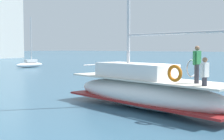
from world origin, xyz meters
name	(u,v)px	position (x,y,z in m)	size (l,w,h in m)	color
ground_plane	(174,109)	(0.00, 0.00, 0.00)	(400.00, 400.00, 0.00)	#38607A
main_sailboat	(144,90)	(-0.60, 1.29, 0.91)	(4.55, 9.89, 13.01)	white
moored_catamaran	(30,64)	(17.10, 30.65, 0.53)	(4.77, 1.29, 7.42)	white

